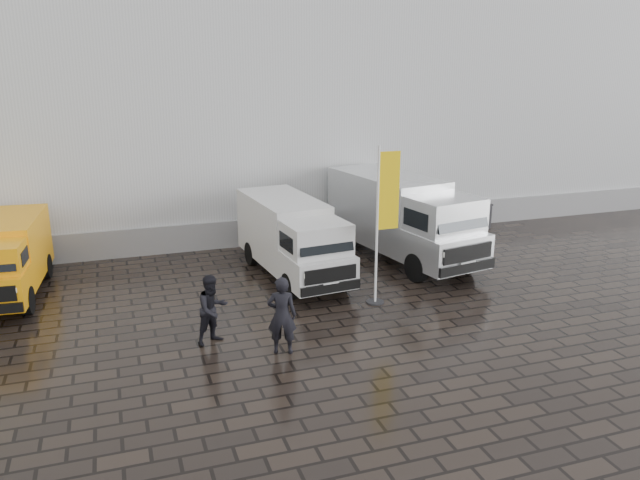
% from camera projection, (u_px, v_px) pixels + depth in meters
% --- Properties ---
extents(ground, '(120.00, 120.00, 0.00)m').
position_uv_depth(ground, '(361.00, 324.00, 16.32)').
color(ground, black).
rests_on(ground, ground).
extents(exhibition_hall, '(44.00, 16.00, 12.00)m').
position_uv_depth(exhibition_hall, '(275.00, 73.00, 29.79)').
color(exhibition_hall, silver).
rests_on(exhibition_hall, ground).
extents(hall_plinth, '(44.00, 0.15, 1.00)m').
position_uv_depth(hall_plinth, '(331.00, 225.00, 24.02)').
color(hall_plinth, gray).
rests_on(hall_plinth, ground).
extents(van_yellow, '(2.23, 4.92, 2.21)m').
position_uv_depth(van_yellow, '(4.00, 261.00, 17.91)').
color(van_yellow, '#F99D0D').
rests_on(van_yellow, ground).
extents(van_white, '(2.41, 5.70, 2.40)m').
position_uv_depth(van_white, '(292.00, 240.00, 19.59)').
color(van_white, silver).
rests_on(van_white, ground).
extents(van_silver, '(3.31, 6.78, 2.81)m').
position_uv_depth(van_silver, '(403.00, 219.00, 21.25)').
color(van_silver, silver).
rests_on(van_silver, ground).
extents(flagpole, '(0.88, 0.50, 4.48)m').
position_uv_depth(flagpole, '(383.00, 218.00, 17.12)').
color(flagpole, black).
rests_on(flagpole, ground).
extents(wheelie_bin, '(0.75, 0.75, 1.00)m').
position_uv_depth(wheelie_bin, '(482.00, 216.00, 25.40)').
color(wheelie_bin, black).
rests_on(wheelie_bin, ground).
extents(person_front, '(0.80, 0.66, 1.89)m').
position_uv_depth(person_front, '(282.00, 315.00, 14.51)').
color(person_front, black).
rests_on(person_front, ground).
extents(person_tent, '(1.05, 0.96, 1.73)m').
position_uv_depth(person_tent, '(213.00, 309.00, 15.06)').
color(person_tent, black).
rests_on(person_tent, ground).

